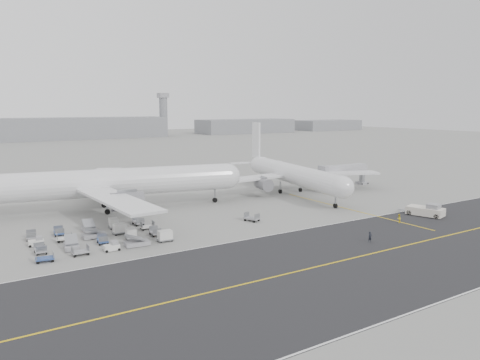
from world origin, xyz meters
TOP-DOWN VIEW (x-y plane):
  - ground at (0.00, 0.00)m, footprint 700.00×700.00m
  - taxiway at (5.02, -17.98)m, footprint 220.00×59.00m
  - horizon_buildings at (30.00, 260.00)m, footprint 520.00×28.00m
  - control_tower at (100.00, 265.00)m, footprint 7.00×7.00m
  - airliner_a at (-12.75, 30.58)m, footprint 57.56×56.42m
  - airliner_b at (31.58, 26.51)m, footprint 47.12×48.02m
  - pushback_tug at (38.34, -7.10)m, footprint 5.05×8.98m
  - jet_bridge at (49.80, 26.83)m, footprint 15.63×3.70m
  - gse_cluster at (-20.41, 9.99)m, footprint 26.57×21.86m
  - stray_dolly at (7.29, 7.49)m, footprint 2.49×3.08m
  - ground_crew_a at (15.34, -13.76)m, footprint 0.66×0.48m
  - ground_crew_b at (29.36, -7.89)m, footprint 0.95×0.86m

SIDE VIEW (x-z plane):
  - ground at x=0.00m, z-range 0.00..0.00m
  - horizon_buildings at x=30.00m, z-range -14.00..14.00m
  - gse_cluster at x=-20.41m, z-range -0.92..0.92m
  - stray_dolly at x=7.29m, z-range -0.82..0.82m
  - taxiway at x=5.02m, z-range -0.01..0.03m
  - ground_crew_b at x=29.36m, z-range 0.00..1.61m
  - ground_crew_a at x=15.34m, z-range 0.00..1.70m
  - pushback_tug at x=38.34m, z-range -0.23..2.31m
  - jet_bridge at x=49.80m, z-range 1.16..7.03m
  - airliner_b at x=31.58m, z-range -3.52..13.15m
  - airliner_a at x=-12.75m, z-range -4.25..15.79m
  - control_tower at x=100.00m, z-range 0.63..31.88m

